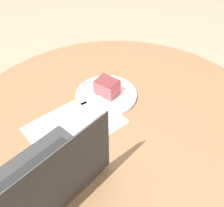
{
  "coord_description": "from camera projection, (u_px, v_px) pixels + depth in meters",
  "views": [
    {
      "loc": [
        0.56,
        0.25,
        1.43
      ],
      "look_at": [
        -0.07,
        -0.06,
        0.77
      ],
      "focal_mm": 42.0,
      "sensor_mm": 36.0,
      "label": 1
    }
  ],
  "objects": [
    {
      "name": "fork",
      "position": [
        96.0,
        99.0,
        1.02
      ],
      "size": [
        0.16,
        0.1,
        0.0
      ],
      "rotation": [
        0.0,
        0.0,
        5.76
      ],
      "color": "silver",
      "rests_on": "plate"
    },
    {
      "name": "laptop",
      "position": [
        48.0,
        175.0,
        0.74
      ],
      "size": [
        0.36,
        0.31,
        0.25
      ],
      "rotation": [
        0.0,
        0.0,
        9.16
      ],
      "color": "#2D2D2D",
      "rests_on": "dining_table"
    },
    {
      "name": "paper_document",
      "position": [
        75.0,
        125.0,
        0.93
      ],
      "size": [
        0.38,
        0.33,
        0.0
      ],
      "rotation": [
        0.0,
        0.0,
        -0.41
      ],
      "color": "white",
      "rests_on": "dining_table"
    },
    {
      "name": "plate",
      "position": [
        106.0,
        95.0,
        1.05
      ],
      "size": [
        0.24,
        0.24,
        0.01
      ],
      "color": "white",
      "rests_on": "dining_table"
    },
    {
      "name": "cake_slice",
      "position": [
        107.0,
        87.0,
        1.02
      ],
      "size": [
        0.08,
        0.09,
        0.06
      ],
      "rotation": [
        0.0,
        0.0,
        1.42
      ],
      "color": "#B74C51",
      "rests_on": "plate"
    },
    {
      "name": "dining_table",
      "position": [
        118.0,
        149.0,
        1.01
      ],
      "size": [
        1.22,
        1.22,
        0.73
      ],
      "color": "brown",
      "rests_on": "ground_plane"
    }
  ]
}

